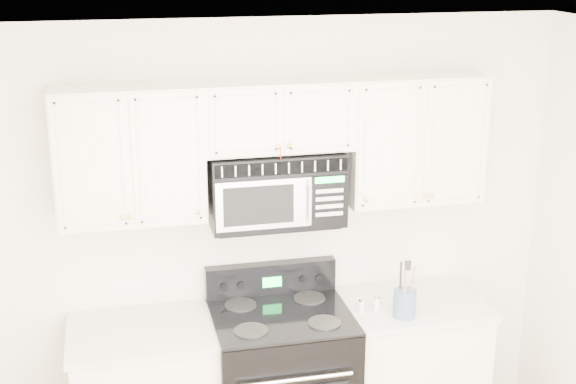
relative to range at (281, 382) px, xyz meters
name	(u,v)px	position (x,y,z in m)	size (l,w,h in m)	color
room	(361,383)	(0.01, -1.41, 0.82)	(3.51, 3.51, 2.61)	brown
base_cabinet_right	(408,373)	(0.81, 0.03, -0.06)	(0.86, 0.65, 0.92)	white
range	(281,382)	(0.00, 0.00, 0.00)	(0.80, 0.73, 1.13)	black
upper_cabinets	(277,139)	(0.01, 0.17, 1.45)	(2.44, 0.37, 0.75)	white
microwave	(275,187)	(0.00, 0.14, 1.18)	(0.76, 0.43, 0.42)	black
utensil_crock	(405,303)	(0.69, -0.16, 0.52)	(0.13, 0.13, 0.35)	#485F82
shaker_salt	(362,305)	(0.47, -0.06, 0.48)	(0.04, 0.04, 0.09)	silver
shaker_pepper	(377,303)	(0.57, -0.05, 0.48)	(0.04, 0.04, 0.09)	silver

